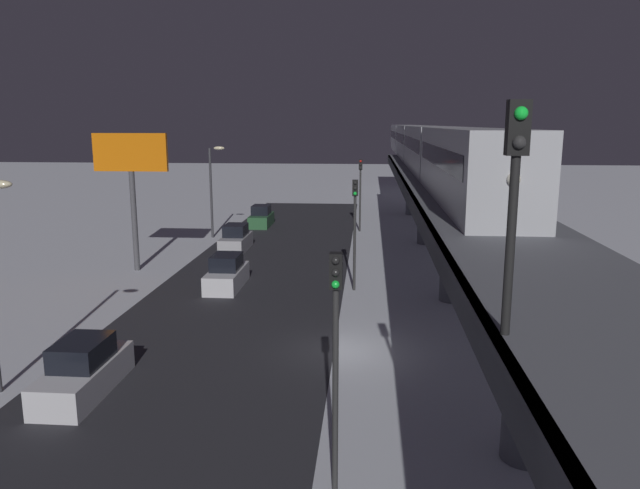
# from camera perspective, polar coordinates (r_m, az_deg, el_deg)

# --- Properties ---
(ground_plane) EXTENTS (240.00, 240.00, 0.00)m
(ground_plane) POSITION_cam_1_polar(r_m,az_deg,el_deg) (26.03, 1.39, -10.00)
(ground_plane) COLOR silver
(avenue_asphalt) EXTENTS (11.00, 95.26, 0.01)m
(avenue_asphalt) POSITION_cam_1_polar(r_m,az_deg,el_deg) (26.89, -10.60, -9.48)
(avenue_asphalt) COLOR #28282D
(avenue_asphalt) RESTS_ON ground_plane
(elevated_railway) EXTENTS (5.00, 95.26, 5.88)m
(elevated_railway) POSITION_cam_1_polar(r_m,az_deg,el_deg) (25.01, 15.01, 0.88)
(elevated_railway) COLOR slate
(elevated_railway) RESTS_ON ground_plane
(subway_train) EXTENTS (2.94, 74.07, 3.40)m
(subway_train) POSITION_cam_1_polar(r_m,az_deg,el_deg) (56.83, 9.46, 9.41)
(subway_train) COLOR #B7BABF
(subway_train) RESTS_ON elevated_railway
(rail_signal) EXTENTS (0.36, 0.41, 4.00)m
(rail_signal) POSITION_cam_1_polar(r_m,az_deg,el_deg) (10.53, 17.99, 5.99)
(rail_signal) COLOR black
(rail_signal) RESTS_ON elevated_railway
(sedan_white) EXTENTS (1.80, 4.51, 1.97)m
(sedan_white) POSITION_cam_1_polar(r_m,az_deg,el_deg) (35.82, -8.83, -2.79)
(sedan_white) COLOR silver
(sedan_white) RESTS_ON ground_plane
(sedan_white_2) EXTENTS (1.80, 4.78, 1.97)m
(sedan_white_2) POSITION_cam_1_polar(r_m,az_deg,el_deg) (23.54, -21.49, -11.13)
(sedan_white_2) COLOR silver
(sedan_white_2) RESTS_ON ground_plane
(sedan_silver) EXTENTS (1.80, 4.45, 1.97)m
(sedan_silver) POSITION_cam_1_polar(r_m,az_deg,el_deg) (46.27, -7.98, 0.46)
(sedan_silver) COLOR #B2B2B7
(sedan_silver) RESTS_ON ground_plane
(sedan_green) EXTENTS (1.80, 4.32, 1.97)m
(sedan_green) POSITION_cam_1_polar(r_m,az_deg,el_deg) (56.85, -5.59, 2.55)
(sedan_green) COLOR #2D6038
(sedan_green) RESTS_ON ground_plane
(traffic_light_near) EXTENTS (0.32, 0.44, 6.40)m
(traffic_light_near) POSITION_cam_1_polar(r_m,az_deg,el_deg) (15.28, 1.49, -8.92)
(traffic_light_near) COLOR #2D2D2D
(traffic_light_near) RESTS_ON ground_plane
(traffic_light_mid) EXTENTS (0.32, 0.44, 6.40)m
(traffic_light_mid) POSITION_cam_1_polar(r_m,az_deg,el_deg) (34.14, 3.32, 2.45)
(traffic_light_mid) COLOR #2D2D2D
(traffic_light_mid) RESTS_ON ground_plane
(traffic_light_far) EXTENTS (0.32, 0.44, 6.40)m
(traffic_light_far) POSITION_cam_1_polar(r_m,az_deg,el_deg) (53.39, 3.85, 5.68)
(traffic_light_far) COLOR #2D2D2D
(traffic_light_far) RESTS_ON ground_plane
(commercial_billboard) EXTENTS (4.80, 0.36, 8.90)m
(commercial_billboard) POSITION_cam_1_polar(r_m,az_deg,el_deg) (40.49, -17.48, 7.10)
(commercial_billboard) COLOR #4C4C51
(commercial_billboard) RESTS_ON ground_plane
(street_lamp_far) EXTENTS (1.35, 0.44, 7.65)m
(street_lamp_far) POSITION_cam_1_polar(r_m,az_deg,el_deg) (51.09, -10.08, 5.97)
(street_lamp_far) COLOR #38383D
(street_lamp_far) RESTS_ON ground_plane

